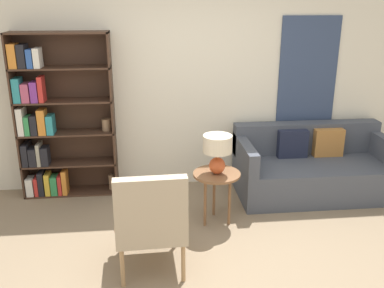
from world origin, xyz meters
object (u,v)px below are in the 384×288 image
(couch, at_px, (312,168))
(table_lamp, at_px, (217,149))
(bookshelf, at_px, (52,122))
(side_table, at_px, (217,179))
(armchair, at_px, (151,218))

(couch, distance_m, table_lamp, 1.51)
(bookshelf, relative_size, table_lamp, 4.67)
(couch, height_order, side_table, couch)
(bookshelf, height_order, table_lamp, bookshelf)
(table_lamp, bearing_deg, couch, 26.02)
(armchair, bearing_deg, side_table, 50.39)
(side_table, distance_m, table_lamp, 0.33)
(couch, xyz_separation_m, table_lamp, (-1.27, -0.62, 0.52))
(armchair, height_order, couch, armchair)
(bookshelf, height_order, armchair, bookshelf)
(bookshelf, relative_size, side_table, 3.43)
(couch, relative_size, table_lamp, 4.45)
(couch, bearing_deg, side_table, -154.42)
(armchair, xyz_separation_m, couch, (1.96, 1.44, -0.23))
(side_table, bearing_deg, bookshelf, 153.51)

